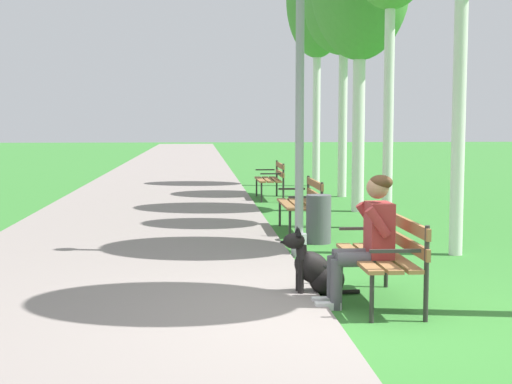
# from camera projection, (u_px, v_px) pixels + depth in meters

# --- Properties ---
(ground_plane) EXTENTS (120.00, 120.00, 0.00)m
(ground_plane) POSITION_uv_depth(u_px,v_px,m) (347.00, 318.00, 6.61)
(ground_plane) COLOR #33752D
(paved_path) EXTENTS (4.28, 60.00, 0.04)m
(paved_path) POSITION_uv_depth(u_px,v_px,m) (175.00, 165.00, 30.25)
(paved_path) COLOR gray
(paved_path) RESTS_ON ground
(park_bench_near) EXTENTS (0.55, 1.50, 0.85)m
(park_bench_near) POSITION_uv_depth(u_px,v_px,m) (386.00, 251.00, 7.12)
(park_bench_near) COLOR olive
(park_bench_near) RESTS_ON ground
(park_bench_mid) EXTENTS (0.55, 1.50, 0.85)m
(park_bench_mid) POSITION_uv_depth(u_px,v_px,m) (303.00, 200.00, 11.80)
(park_bench_mid) COLOR olive
(park_bench_mid) RESTS_ON ground
(park_bench_far) EXTENTS (0.55, 1.50, 0.85)m
(park_bench_far) POSITION_uv_depth(u_px,v_px,m) (272.00, 177.00, 16.87)
(park_bench_far) COLOR olive
(park_bench_far) RESTS_ON ground
(person_seated_on_near_bench) EXTENTS (0.74, 0.49, 1.25)m
(person_seated_on_near_bench) POSITION_uv_depth(u_px,v_px,m) (368.00, 235.00, 6.98)
(person_seated_on_near_bench) COLOR #4C4C51
(person_seated_on_near_bench) RESTS_ON ground
(dog_black) EXTENTS (0.83, 0.30, 0.71)m
(dog_black) POSITION_uv_depth(u_px,v_px,m) (317.00, 270.00, 7.47)
(dog_black) COLOR black
(dog_black) RESTS_ON ground
(lamp_post_near) EXTENTS (0.24, 0.24, 4.76)m
(lamp_post_near) POSITION_uv_depth(u_px,v_px,m) (300.00, 66.00, 9.45)
(lamp_post_near) COLOR gray
(lamp_post_near) RESTS_ON ground
(birch_tree_fifth) EXTENTS (1.80, 1.91, 5.37)m
(birch_tree_fifth) POSITION_uv_depth(u_px,v_px,m) (344.00, 12.00, 17.10)
(birch_tree_fifth) COLOR silver
(birch_tree_fifth) RESTS_ON ground
(birch_tree_sixth) EXTENTS (1.68, 1.67, 6.65)m
(birch_tree_sixth) POSITION_uv_depth(u_px,v_px,m) (317.00, 1.00, 20.03)
(birch_tree_sixth) COLOR silver
(birch_tree_sixth) RESTS_ON ground
(litter_bin) EXTENTS (0.36, 0.36, 0.70)m
(litter_bin) POSITION_uv_depth(u_px,v_px,m) (319.00, 219.00, 10.72)
(litter_bin) COLOR #515156
(litter_bin) RESTS_ON ground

